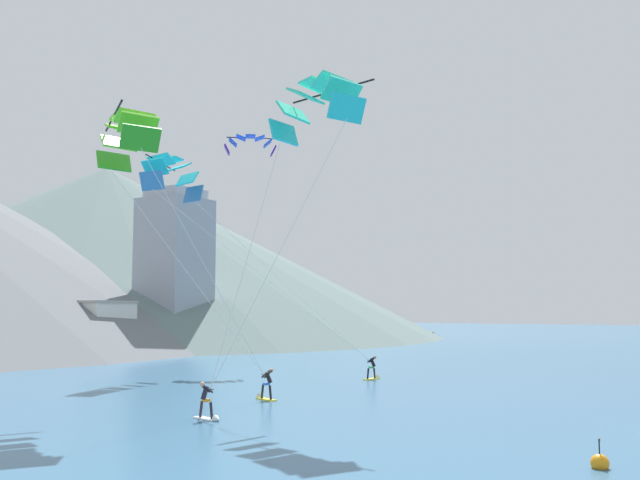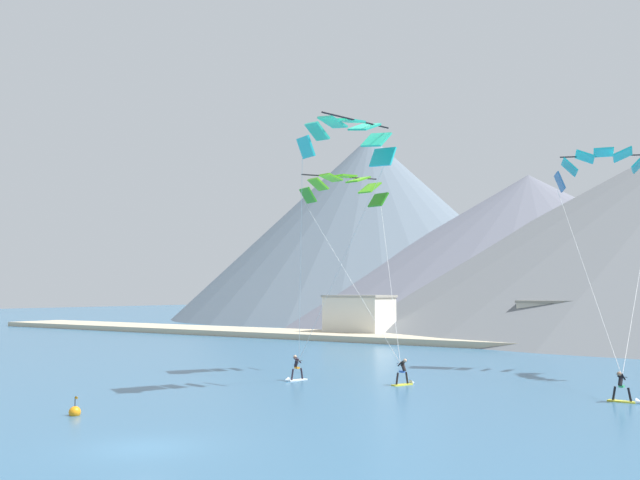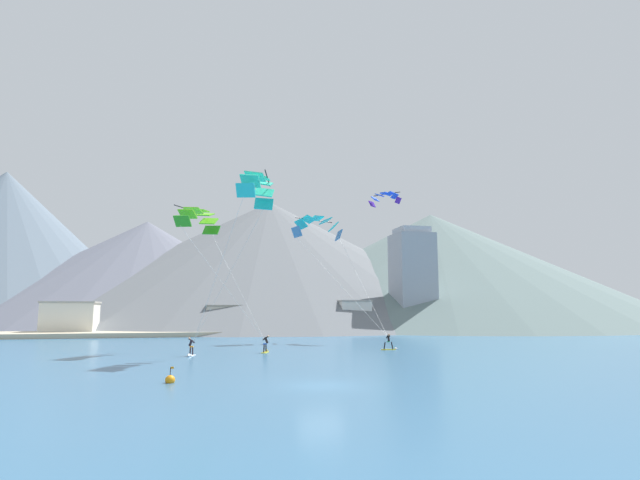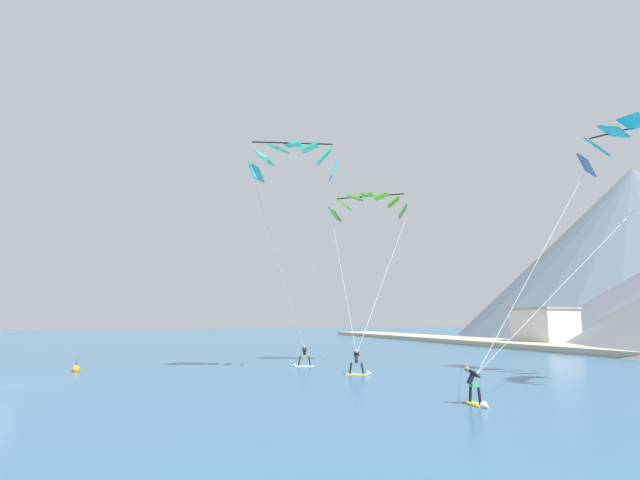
{
  "view_description": "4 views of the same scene",
  "coord_description": "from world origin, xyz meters",
  "px_view_note": "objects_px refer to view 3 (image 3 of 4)",
  "views": [
    {
      "loc": [
        -31.4,
        -1.74,
        4.82
      ],
      "look_at": [
        -1.45,
        17.29,
        8.27
      ],
      "focal_mm": 40.0,
      "sensor_mm": 36.0,
      "label": 1
    },
    {
      "loc": [
        20.72,
        -18.65,
        5.87
      ],
      "look_at": [
        -2.26,
        14.98,
        8.79
      ],
      "focal_mm": 40.0,
      "sensor_mm": 36.0,
      "label": 2
    },
    {
      "loc": [
        -6.54,
        -27.29,
        4.15
      ],
      "look_at": [
        2.89,
        12.38,
        9.81
      ],
      "focal_mm": 28.0,
      "sensor_mm": 36.0,
      "label": 3
    },
    {
      "loc": [
        31.79,
        9.02,
        3.62
      ],
      "look_at": [
        -1.47,
        19.1,
        9.21
      ],
      "focal_mm": 28.0,
      "sensor_mm": 36.0,
      "label": 4
    }
  ],
  "objects_px": {
    "parafoil_kite_near_trail": "(258,187)",
    "parafoil_kite_distant_high_outer": "(385,197)",
    "kitesurfer_near_trail": "(190,350)",
    "parafoil_kite_near_lead": "(199,218)",
    "kitesurfer_near_lead": "(266,347)",
    "kitesurfer_mid_center": "(390,345)",
    "parafoil_kite_mid_center": "(318,226)",
    "race_marker_buoy": "(170,380)"
  },
  "relations": [
    {
      "from": "parafoil_kite_near_trail",
      "to": "parafoil_kite_distant_high_outer",
      "type": "bearing_deg",
      "value": 44.87
    },
    {
      "from": "kitesurfer_near_trail",
      "to": "parafoil_kite_mid_center",
      "type": "bearing_deg",
      "value": 48.54
    },
    {
      "from": "parafoil_kite_mid_center",
      "to": "parafoil_kite_near_lead",
      "type": "bearing_deg",
      "value": -142.12
    },
    {
      "from": "kitesurfer_near_lead",
      "to": "parafoil_kite_near_lead",
      "type": "bearing_deg",
      "value": 151.82
    },
    {
      "from": "kitesurfer_mid_center",
      "to": "parafoil_kite_mid_center",
      "type": "distance_m",
      "value": 21.72
    },
    {
      "from": "kitesurfer_near_lead",
      "to": "kitesurfer_near_trail",
      "type": "relative_size",
      "value": 0.99
    },
    {
      "from": "parafoil_kite_near_trail",
      "to": "parafoil_kite_mid_center",
      "type": "height_order",
      "value": "parafoil_kite_mid_center"
    },
    {
      "from": "kitesurfer_near_trail",
      "to": "parafoil_kite_near_lead",
      "type": "distance_m",
      "value": 14.26
    },
    {
      "from": "kitesurfer_near_lead",
      "to": "race_marker_buoy",
      "type": "distance_m",
      "value": 20.13
    },
    {
      "from": "parafoil_kite_distant_high_outer",
      "to": "kitesurfer_near_trail",
      "type": "bearing_deg",
      "value": -145.03
    },
    {
      "from": "parafoil_kite_near_lead",
      "to": "parafoil_kite_near_trail",
      "type": "distance_m",
      "value": 9.58
    },
    {
      "from": "parafoil_kite_near_lead",
      "to": "race_marker_buoy",
      "type": "distance_m",
      "value": 25.91
    },
    {
      "from": "kitesurfer_near_lead",
      "to": "kitesurfer_mid_center",
      "type": "distance_m",
      "value": 12.88
    },
    {
      "from": "kitesurfer_near_lead",
      "to": "parafoil_kite_near_trail",
      "type": "height_order",
      "value": "parafoil_kite_near_trail"
    },
    {
      "from": "parafoil_kite_mid_center",
      "to": "kitesurfer_near_lead",
      "type": "bearing_deg",
      "value": -119.18
    },
    {
      "from": "kitesurfer_near_lead",
      "to": "parafoil_kite_near_lead",
      "type": "height_order",
      "value": "parafoil_kite_near_lead"
    },
    {
      "from": "kitesurfer_near_lead",
      "to": "race_marker_buoy",
      "type": "relative_size",
      "value": 1.73
    },
    {
      "from": "parafoil_kite_distant_high_outer",
      "to": "race_marker_buoy",
      "type": "xyz_separation_m",
      "value": [
        -26.24,
        -34.17,
        -19.54
      ]
    },
    {
      "from": "kitesurfer_mid_center",
      "to": "race_marker_buoy",
      "type": "bearing_deg",
      "value": -137.65
    },
    {
      "from": "parafoil_kite_near_trail",
      "to": "kitesurfer_near_trail",
      "type": "bearing_deg",
      "value": 159.19
    },
    {
      "from": "kitesurfer_near_lead",
      "to": "parafoil_kite_mid_center",
      "type": "bearing_deg",
      "value": 60.82
    },
    {
      "from": "parafoil_kite_near_trail",
      "to": "parafoil_kite_mid_center",
      "type": "relative_size",
      "value": 0.86
    },
    {
      "from": "kitesurfer_near_trail",
      "to": "parafoil_kite_distant_high_outer",
      "type": "bearing_deg",
      "value": 34.97
    },
    {
      "from": "kitesurfer_near_trail",
      "to": "race_marker_buoy",
      "type": "relative_size",
      "value": 1.75
    },
    {
      "from": "kitesurfer_near_lead",
      "to": "parafoil_kite_distant_high_outer",
      "type": "height_order",
      "value": "parafoil_kite_distant_high_outer"
    },
    {
      "from": "parafoil_kite_near_trail",
      "to": "parafoil_kite_distant_high_outer",
      "type": "xyz_separation_m",
      "value": [
        19.96,
        19.87,
        4.48
      ]
    },
    {
      "from": "kitesurfer_mid_center",
      "to": "parafoil_kite_near_lead",
      "type": "height_order",
      "value": "parafoil_kite_near_lead"
    },
    {
      "from": "parafoil_kite_near_trail",
      "to": "parafoil_kite_distant_high_outer",
      "type": "height_order",
      "value": "parafoil_kite_distant_high_outer"
    },
    {
      "from": "parafoil_kite_near_lead",
      "to": "parafoil_kite_mid_center",
      "type": "height_order",
      "value": "parafoil_kite_mid_center"
    },
    {
      "from": "kitesurfer_mid_center",
      "to": "parafoil_kite_mid_center",
      "type": "height_order",
      "value": "parafoil_kite_mid_center"
    },
    {
      "from": "race_marker_buoy",
      "to": "kitesurfer_mid_center",
      "type": "bearing_deg",
      "value": 42.35
    },
    {
      "from": "kitesurfer_mid_center",
      "to": "kitesurfer_near_trail",
      "type": "bearing_deg",
      "value": -172.89
    },
    {
      "from": "parafoil_kite_near_lead",
      "to": "parafoil_kite_distant_high_outer",
      "type": "distance_m",
      "value": 28.56
    },
    {
      "from": "kitesurfer_mid_center",
      "to": "parafoil_kite_mid_center",
      "type": "bearing_deg",
      "value": 105.06
    },
    {
      "from": "parafoil_kite_mid_center",
      "to": "race_marker_buoy",
      "type": "height_order",
      "value": "parafoil_kite_mid_center"
    },
    {
      "from": "parafoil_kite_distant_high_outer",
      "to": "parafoil_kite_near_lead",
      "type": "bearing_deg",
      "value": -154.5
    },
    {
      "from": "kitesurfer_near_lead",
      "to": "parafoil_kite_near_trail",
      "type": "distance_m",
      "value": 15.36
    },
    {
      "from": "kitesurfer_near_lead",
      "to": "parafoil_kite_mid_center",
      "type": "distance_m",
      "value": 23.24
    },
    {
      "from": "parafoil_kite_near_trail",
      "to": "parafoil_kite_distant_high_outer",
      "type": "relative_size",
      "value": 3.46
    },
    {
      "from": "kitesurfer_near_lead",
      "to": "parafoil_kite_near_trail",
      "type": "xyz_separation_m",
      "value": [
        -1.53,
        -4.25,
        14.68
      ]
    },
    {
      "from": "parafoil_kite_near_trail",
      "to": "parafoil_kite_distant_high_outer",
      "type": "distance_m",
      "value": 28.52
    },
    {
      "from": "kitesurfer_near_trail",
      "to": "parafoil_kite_distant_high_outer",
      "type": "height_order",
      "value": "parafoil_kite_distant_high_outer"
    }
  ]
}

